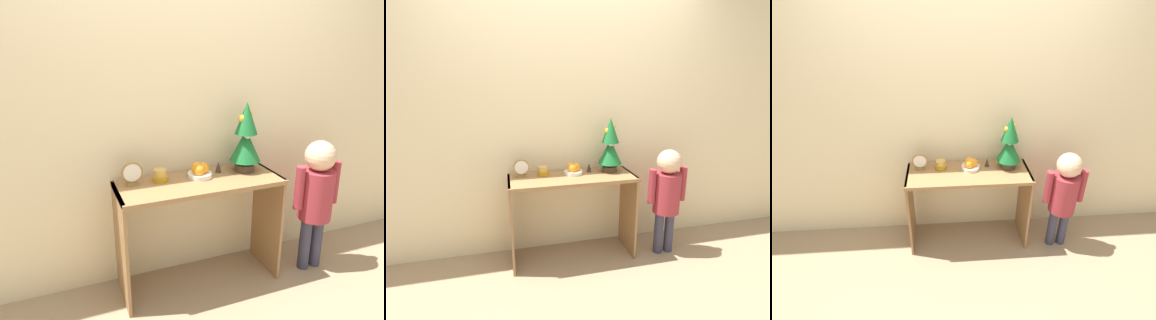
% 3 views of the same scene
% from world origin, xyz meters
% --- Properties ---
extents(ground_plane, '(12.00, 12.00, 0.00)m').
position_xyz_m(ground_plane, '(0.00, 0.00, 0.00)').
color(ground_plane, '#997F60').
extents(back_wall, '(7.00, 0.05, 2.50)m').
position_xyz_m(back_wall, '(0.00, 0.46, 1.25)').
color(back_wall, beige).
rests_on(back_wall, ground_plane).
extents(console_table, '(1.09, 0.42, 0.78)m').
position_xyz_m(console_table, '(0.00, 0.21, 0.59)').
color(console_table, olive).
rests_on(console_table, ground_plane).
extents(mini_tree, '(0.21, 0.21, 0.49)m').
position_xyz_m(mini_tree, '(0.36, 0.27, 1.02)').
color(mini_tree, '#4C3828').
rests_on(mini_tree, console_table).
extents(fruit_bowl, '(0.16, 0.16, 0.10)m').
position_xyz_m(fruit_bowl, '(0.02, 0.27, 0.82)').
color(fruit_bowl, silver).
rests_on(fruit_bowl, console_table).
extents(singing_bowl, '(0.10, 0.10, 0.08)m').
position_xyz_m(singing_bowl, '(-0.24, 0.29, 0.81)').
color(singing_bowl, '#B78419').
rests_on(singing_bowl, console_table).
extents(desk_clock, '(0.13, 0.04, 0.15)m').
position_xyz_m(desk_clock, '(-0.43, 0.29, 0.85)').
color(desk_clock, olive).
rests_on(desk_clock, console_table).
extents(figurine, '(0.04, 0.04, 0.08)m').
position_xyz_m(figurine, '(0.18, 0.30, 0.82)').
color(figurine, '#382D23').
rests_on(figurine, console_table).
extents(child_figure, '(0.37, 0.24, 0.99)m').
position_xyz_m(child_figure, '(0.85, 0.08, 0.62)').
color(child_figure, '#38384C').
rests_on(child_figure, ground_plane).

